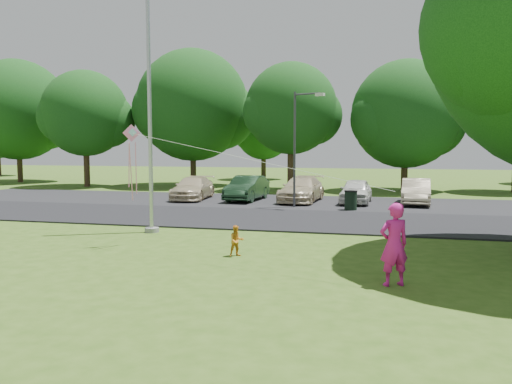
% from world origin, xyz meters
% --- Properties ---
extents(ground, '(120.00, 120.00, 0.00)m').
position_xyz_m(ground, '(0.00, 0.00, 0.00)').
color(ground, '#335616').
rests_on(ground, ground).
extents(park_road, '(60.00, 6.00, 0.06)m').
position_xyz_m(park_road, '(0.00, 9.00, 0.03)').
color(park_road, black).
rests_on(park_road, ground).
extents(parking_strip, '(42.00, 7.00, 0.06)m').
position_xyz_m(parking_strip, '(0.00, 15.50, 0.03)').
color(parking_strip, black).
rests_on(parking_strip, ground).
extents(flagpole, '(0.50, 0.50, 10.00)m').
position_xyz_m(flagpole, '(-3.50, 5.00, 4.17)').
color(flagpole, '#B7BABF').
rests_on(flagpole, ground).
extents(street_lamp, '(1.54, 0.64, 5.65)m').
position_xyz_m(street_lamp, '(0.50, 12.93, 3.40)').
color(street_lamp, '#3F3F44').
rests_on(street_lamp, ground).
extents(trash_can, '(0.61, 0.61, 0.97)m').
position_xyz_m(trash_can, '(3.04, 12.53, 0.49)').
color(trash_can, black).
rests_on(trash_can, ground).
extents(tree_row, '(64.35, 11.94, 10.88)m').
position_xyz_m(tree_row, '(1.59, 24.23, 5.71)').
color(tree_row, '#332316').
rests_on(tree_row, ground).
extents(horizon_trees, '(77.46, 7.20, 7.02)m').
position_xyz_m(horizon_trees, '(4.06, 33.88, 4.30)').
color(horizon_trees, '#332316').
rests_on(horizon_trees, ground).
extents(parked_cars, '(13.97, 4.82, 1.36)m').
position_xyz_m(parked_cars, '(-0.16, 15.51, 0.72)').
color(parked_cars, '#C6B793').
rests_on(parked_cars, ground).
extents(woman, '(0.78, 0.68, 1.81)m').
position_xyz_m(woman, '(4.58, -0.05, 0.91)').
color(woman, '#CF1B89').
rests_on(woman, ground).
extents(child_yellow, '(0.53, 0.50, 0.86)m').
position_xyz_m(child_yellow, '(0.47, 1.96, 0.43)').
color(child_yellow, orange).
rests_on(child_yellow, ground).
extents(kite, '(7.75, 2.89, 2.30)m').
position_xyz_m(kite, '(-2.66, 2.49, 2.93)').
color(kite, pink).
rests_on(kite, ground).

